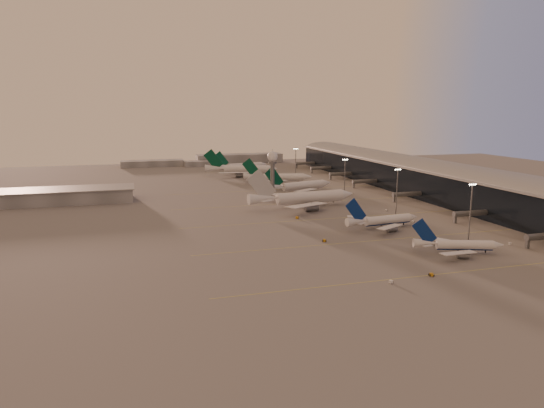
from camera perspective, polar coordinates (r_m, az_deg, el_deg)
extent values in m
plane|color=#5F5C5C|center=(196.00, 8.57, -5.43)|extent=(700.00, 700.00, 0.00)
cube|color=gold|center=(182.82, 21.92, -7.34)|extent=(180.00, 0.25, 0.02)
cube|color=gold|center=(218.21, 14.66, -3.96)|extent=(180.00, 0.25, 0.02)
cube|color=gold|center=(256.64, 9.53, -1.51)|extent=(180.00, 0.25, 0.02)
cube|color=gold|center=(296.91, 5.78, 0.29)|extent=(180.00, 0.25, 0.02)
cube|color=gold|center=(343.05, 2.66, 1.79)|extent=(180.00, 0.25, 0.02)
cube|color=black|center=(340.57, 17.44, 2.76)|extent=(36.00, 360.00, 18.00)
cylinder|color=slate|center=(339.46, 17.53, 4.26)|extent=(10.08, 360.00, 10.08)
cube|color=slate|center=(339.44, 17.53, 4.29)|extent=(40.00, 362.00, 0.80)
cube|color=#56595E|center=(221.52, 27.86, -4.10)|extent=(1.20, 1.20, 4.40)
cylinder|color=#56595E|center=(260.94, 22.53, -1.00)|extent=(22.00, 2.80, 2.80)
cube|color=#56595E|center=(255.33, 20.74, -1.65)|extent=(1.20, 1.20, 4.40)
cylinder|color=#56595E|center=(307.33, 15.81, 1.14)|extent=(22.00, 2.80, 2.80)
cube|color=#56595E|center=(302.57, 14.18, 0.63)|extent=(1.20, 1.20, 4.40)
cylinder|color=#56595E|center=(355.36, 11.05, 2.65)|extent=(22.00, 2.80, 2.80)
cube|color=#56595E|center=(351.26, 9.59, 2.23)|extent=(1.20, 1.20, 4.40)
cylinder|color=#56595E|center=(392.78, 8.26, 3.53)|extent=(22.00, 2.80, 2.80)
cube|color=#56595E|center=(389.07, 6.90, 3.15)|extent=(1.20, 1.20, 4.40)
cylinder|color=#56595E|center=(431.04, 5.95, 4.25)|extent=(22.00, 2.80, 2.80)
cube|color=#56595E|center=(427.66, 4.70, 3.91)|extent=(1.20, 1.20, 4.40)
cylinder|color=#56595E|center=(468.07, 4.10, 4.82)|extent=(22.00, 2.80, 2.80)
cube|color=#56595E|center=(464.96, 2.94, 4.50)|extent=(1.20, 1.20, 4.40)
cube|color=slate|center=(316.97, -23.29, 0.86)|extent=(80.00, 25.00, 8.00)
cube|color=slate|center=(316.32, -23.35, 1.61)|extent=(82.00, 27.00, 0.60)
cylinder|color=#56595E|center=(305.62, 0.06, 2.75)|extent=(2.60, 2.60, 22.00)
cylinder|color=#56595E|center=(304.17, 0.06, 4.89)|extent=(5.20, 5.20, 1.20)
sphere|color=silver|center=(303.77, 0.06, 5.62)|extent=(6.40, 6.40, 6.40)
cylinder|color=#56595E|center=(303.44, 0.06, 6.32)|extent=(0.16, 0.16, 2.00)
cylinder|color=#56595E|center=(223.23, 22.32, -0.81)|extent=(0.56, 0.56, 25.00)
cube|color=#56595E|center=(221.24, 22.55, 2.23)|extent=(3.60, 0.25, 0.25)
sphere|color=#FFEABF|center=(220.37, 22.24, 2.12)|extent=(0.56, 0.56, 0.56)
sphere|color=#FFEABF|center=(220.99, 22.44, 2.13)|extent=(0.56, 0.56, 0.56)
sphere|color=#FFEABF|center=(221.61, 22.64, 2.14)|extent=(0.56, 0.56, 0.56)
sphere|color=#FFEABF|center=(222.24, 22.84, 2.14)|extent=(0.56, 0.56, 0.56)
cylinder|color=#56595E|center=(266.01, 14.48, 1.47)|extent=(0.56, 0.56, 25.00)
cube|color=#56595E|center=(264.35, 14.61, 4.03)|extent=(3.60, 0.25, 0.25)
sphere|color=#FFEABF|center=(263.63, 14.32, 3.94)|extent=(0.56, 0.56, 0.56)
sphere|color=#FFEABF|center=(264.14, 14.51, 3.95)|extent=(0.56, 0.56, 0.56)
sphere|color=#FFEABF|center=(264.65, 14.70, 3.95)|extent=(0.56, 0.56, 0.56)
sphere|color=#FFEABF|center=(265.16, 14.88, 3.95)|extent=(0.56, 0.56, 0.56)
cylinder|color=#56595E|center=(311.83, 8.55, 3.07)|extent=(0.56, 0.56, 25.00)
cube|color=#56595E|center=(310.41, 8.61, 5.26)|extent=(3.60, 0.25, 0.25)
sphere|color=#FFEABF|center=(309.83, 8.36, 5.18)|extent=(0.56, 0.56, 0.56)
sphere|color=#FFEABF|center=(310.24, 8.53, 5.19)|extent=(0.56, 0.56, 0.56)
sphere|color=#FFEABF|center=(310.66, 8.70, 5.19)|extent=(0.56, 0.56, 0.56)
sphere|color=#FFEABF|center=(311.08, 8.86, 5.19)|extent=(0.56, 0.56, 0.56)
cylinder|color=#56595E|center=(394.03, 2.80, 4.83)|extent=(0.56, 0.56, 25.00)
cube|color=#56595E|center=(392.91, 2.82, 6.57)|extent=(3.60, 0.25, 0.25)
sphere|color=#FFEABF|center=(392.46, 2.61, 6.51)|extent=(0.56, 0.56, 0.56)
sphere|color=#FFEABF|center=(392.78, 2.75, 6.51)|extent=(0.56, 0.56, 0.56)
sphere|color=#FFEABF|center=(393.11, 2.89, 6.51)|extent=(0.56, 0.56, 0.56)
sphere|color=#FFEABF|center=(393.43, 3.02, 6.51)|extent=(0.56, 0.56, 0.56)
cube|color=slate|center=(493.40, -13.89, 4.67)|extent=(60.00, 18.00, 6.00)
cube|color=slate|center=(514.67, -3.86, 5.39)|extent=(90.00, 20.00, 9.00)
cube|color=slate|center=(488.15, -7.95, 4.76)|extent=(40.00, 15.00, 5.00)
cylinder|color=silver|center=(203.36, 21.70, -4.62)|extent=(21.51, 10.54, 3.66)
cylinder|color=navy|center=(203.57, 21.69, -4.85)|extent=(20.76, 9.43, 2.64)
cone|color=silver|center=(207.84, 25.06, -4.56)|extent=(5.14, 4.83, 3.66)
cone|color=silver|center=(198.86, 17.53, -4.56)|extent=(9.72, 6.43, 3.66)
cube|color=silver|center=(193.65, 21.04, -5.54)|extent=(15.92, 5.93, 1.15)
cylinder|color=slate|center=(196.87, 21.55, -5.82)|extent=(4.71, 3.62, 2.38)
cube|color=slate|center=(196.59, 21.57, -5.53)|extent=(0.35, 0.32, 1.46)
cube|color=silver|center=(210.19, 19.55, -4.16)|extent=(13.20, 13.87, 1.15)
cylinder|color=slate|center=(209.42, 20.37, -4.74)|extent=(4.71, 3.62, 2.38)
cube|color=slate|center=(209.16, 20.39, -4.47)|extent=(0.35, 0.32, 1.46)
cube|color=navy|center=(197.61, 17.48, -3.29)|extent=(9.60, 3.63, 10.91)
cube|color=silver|center=(194.97, 17.84, -4.85)|extent=(4.32, 2.04, 0.24)
cube|color=silver|center=(202.73, 17.25, -4.22)|extent=(4.04, 4.05, 0.24)
cylinder|color=black|center=(206.78, 23.81, -5.25)|extent=(0.48, 0.48, 0.96)
cylinder|color=black|center=(205.39, 21.01, -5.13)|extent=(1.16, 0.80, 1.06)
cylinder|color=black|center=(201.53, 21.37, -5.47)|extent=(1.16, 0.80, 1.06)
cylinder|color=silver|center=(236.27, 13.45, -1.92)|extent=(24.44, 6.36, 4.11)
cylinder|color=navy|center=(236.48, 13.44, -2.14)|extent=(23.85, 5.17, 2.96)
cone|color=silver|center=(244.71, 16.22, -1.62)|extent=(5.04, 4.53, 4.11)
cone|color=silver|center=(226.90, 9.91, -2.18)|extent=(10.47, 5.05, 4.11)
cube|color=silver|center=(225.06, 13.68, -2.77)|extent=(16.82, 13.00, 1.29)
cylinder|color=slate|center=(229.06, 13.92, -3.02)|extent=(4.91, 3.10, 2.67)
cube|color=slate|center=(228.79, 13.93, -2.74)|extent=(0.35, 0.30, 1.65)
cube|color=silver|center=(241.36, 10.92, -1.72)|extent=(17.69, 10.46, 1.29)
cylinder|color=slate|center=(241.40, 11.80, -2.21)|extent=(4.91, 3.10, 2.67)
cube|color=slate|center=(241.14, 11.81, -1.94)|extent=(0.35, 0.30, 1.65)
cube|color=navy|center=(225.54, 9.84, -0.94)|extent=(11.27, 1.44, 12.26)
cube|color=silver|center=(223.04, 10.54, -2.41)|extent=(4.90, 3.93, 0.27)
cube|color=silver|center=(230.78, 9.31, -1.91)|extent=(4.99, 3.29, 0.27)
cylinder|color=black|center=(242.20, 15.21, -2.38)|extent=(0.54, 0.54, 1.08)
cylinder|color=black|center=(237.70, 12.71, -2.50)|extent=(1.24, 0.65, 1.19)
cylinder|color=black|center=(233.91, 13.37, -2.75)|extent=(1.24, 0.65, 1.19)
cylinder|color=silver|center=(280.55, 4.47, 0.59)|extent=(40.79, 9.39, 6.32)
cylinder|color=silver|center=(280.81, 4.47, 0.31)|extent=(39.85, 7.56, 4.55)
cone|color=silver|center=(291.47, 8.77, 0.89)|extent=(8.28, 6.90, 6.32)
cone|color=silver|center=(269.66, -1.06, 0.37)|extent=(17.39, 7.59, 6.32)
cube|color=silver|center=(261.71, 4.07, -0.41)|extent=(28.11, 21.22, 1.88)
cylinder|color=slate|center=(267.78, 4.66, -0.72)|extent=(8.12, 4.69, 4.11)
cube|color=slate|center=(267.49, 4.66, -0.41)|extent=(0.32, 0.28, 2.53)
cube|color=silver|center=(292.03, 1.32, 0.82)|extent=(29.28, 17.79, 1.88)
cylinder|color=slate|center=(290.73, 2.50, 0.25)|extent=(8.12, 4.69, 4.11)
cube|color=slate|center=(290.47, 2.51, 0.53)|extent=(0.32, 0.28, 2.53)
cube|color=#ABADB3|center=(268.09, -1.23, 1.92)|extent=(17.49, 1.69, 18.75)
cube|color=silver|center=(262.28, -0.55, 0.10)|extent=(8.23, 6.49, 0.25)
cube|color=silver|center=(276.78, -1.67, 0.68)|extent=(8.36, 5.61, 0.25)
cylinder|color=black|center=(288.03, 7.23, 0.03)|extent=(0.51, 0.51, 1.02)
cylinder|color=black|center=(281.92, 3.67, -0.14)|extent=(1.16, 0.59, 1.12)
cylinder|color=black|center=(277.92, 4.05, -0.30)|extent=(1.16, 0.59, 1.12)
cylinder|color=silver|center=(330.01, 3.75, 2.05)|extent=(32.37, 13.06, 5.18)
cylinder|color=silver|center=(330.20, 3.75, 1.85)|extent=(31.38, 11.50, 3.73)
cone|color=silver|center=(341.12, 6.40, 2.30)|extent=(7.31, 6.57, 5.18)
cone|color=silver|center=(317.70, 0.36, 1.84)|extent=(14.33, 8.39, 5.18)
cube|color=silver|center=(314.76, 3.95, 1.44)|extent=(20.82, 19.73, 1.53)
cylinder|color=slate|center=(319.92, 4.20, 1.21)|extent=(6.86, 4.82, 3.36)
cube|color=slate|center=(319.71, 4.20, 1.43)|extent=(0.32, 0.28, 2.07)
cube|color=silver|center=(337.00, 1.34, 2.11)|extent=(23.92, 10.68, 1.53)
cylinder|color=slate|center=(336.77, 2.19, 1.73)|extent=(6.86, 4.82, 3.36)
cube|color=slate|center=(336.57, 2.19, 1.93)|extent=(0.32, 0.28, 2.07)
cube|color=#033A27|center=(316.43, 0.26, 2.94)|extent=(13.86, 3.87, 15.32)
cube|color=silver|center=(312.33, 0.91, 1.71)|extent=(6.24, 5.81, 0.22)
cube|color=silver|center=(322.83, -0.25, 2.01)|extent=(6.55, 3.52, 0.22)
cylinder|color=black|center=(337.51, 5.45, 1.68)|extent=(0.45, 0.45, 0.89)
cylinder|color=black|center=(330.69, 3.18, 1.52)|extent=(1.06, 0.68, 0.98)
cylinder|color=black|center=(327.48, 3.56, 1.42)|extent=(1.06, 0.68, 0.98)
cylinder|color=silver|center=(369.42, 1.22, 3.04)|extent=(32.49, 12.90, 5.19)
cylinder|color=silver|center=(369.58, 1.22, 2.86)|extent=(31.51, 11.34, 3.74)
cone|color=silver|center=(371.02, 4.19, 3.05)|extent=(7.31, 6.56, 5.19)
cone|color=silver|center=(368.71, -2.33, 3.12)|extent=(14.36, 8.34, 5.19)
cube|color=silver|center=(355.78, 0.07, 2.59)|extent=(23.99, 10.86, 1.54)
cylinder|color=slate|center=(359.43, 0.68, 2.33)|extent=(6.87, 4.80, 3.38)
cube|color=slate|center=(359.25, 0.68, 2.52)|extent=(0.32, 0.28, 2.08)
cube|color=silver|center=(382.57, -0.09, 3.18)|extent=(20.97, 19.70, 1.54)
cylinder|color=slate|center=(379.86, 0.53, 2.80)|extent=(6.87, 4.80, 3.38)
cube|color=slate|center=(379.69, 0.53, 2.99)|extent=(0.32, 0.28, 2.08)
cube|color=#033A27|center=(367.91, -2.44, 4.08)|extent=(13.93, 3.80, 15.37)
cube|color=silver|center=(362.53, -2.37, 3.01)|extent=(6.58, 3.57, 0.22)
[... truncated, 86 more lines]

